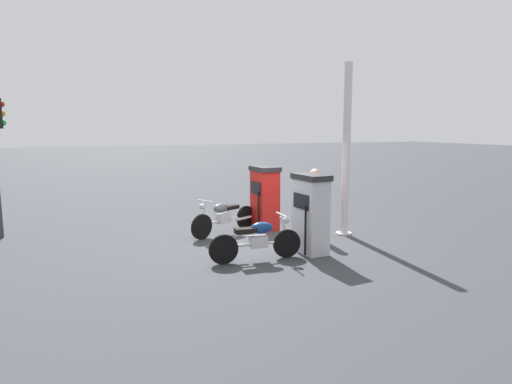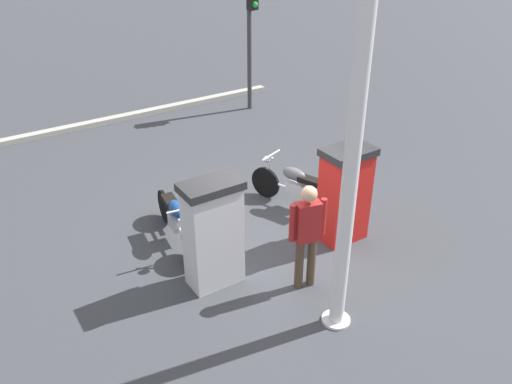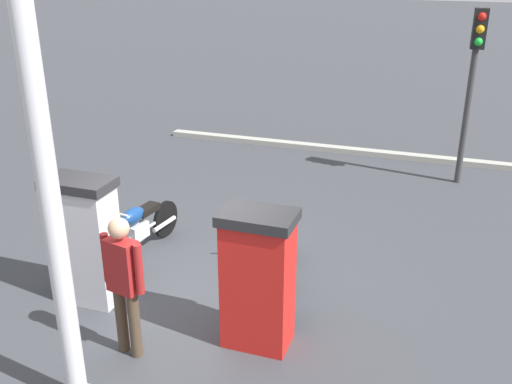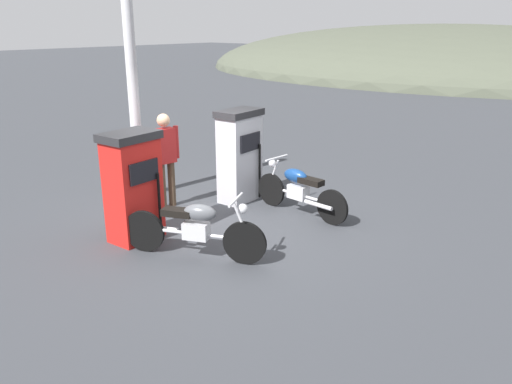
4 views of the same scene
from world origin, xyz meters
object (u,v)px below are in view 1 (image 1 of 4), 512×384
object	(u,v)px
motorcycle_far_pump	(258,238)
attendant_person	(314,198)
canopy_support_pole	(346,154)
fuel_pump_far	(310,213)
fuel_pump_near	(265,197)
motorcycle_near_pump	(224,216)

from	to	relation	value
motorcycle_far_pump	attendant_person	size ratio (longest dim) A/B	1.15
canopy_support_pole	motorcycle_far_pump	bearing A→B (deg)	22.08
fuel_pump_far	canopy_support_pole	distance (m)	2.29
attendant_person	fuel_pump_far	bearing A→B (deg)	56.09
fuel_pump_near	motorcycle_far_pump	world-z (taller)	fuel_pump_near
canopy_support_pole	motorcycle_near_pump	bearing A→B (deg)	-23.09
fuel_pump_far	canopy_support_pole	world-z (taller)	canopy_support_pole
motorcycle_near_pump	attendant_person	bearing A→B (deg)	149.53
attendant_person	motorcycle_near_pump	bearing A→B (deg)	-30.47
fuel_pump_far	motorcycle_far_pump	world-z (taller)	fuel_pump_far
fuel_pump_far	attendant_person	world-z (taller)	fuel_pump_far
motorcycle_far_pump	attendant_person	xyz separation A→B (m)	(-2.05, -1.23, 0.52)
fuel_pump_far	motorcycle_near_pump	size ratio (longest dim) A/B	0.86
motorcycle_far_pump	fuel_pump_far	bearing A→B (deg)	-175.64
motorcycle_near_pump	motorcycle_far_pump	size ratio (longest dim) A/B	1.01
fuel_pump_near	attendant_person	world-z (taller)	attendant_person
fuel_pump_far	canopy_support_pole	bearing A→B (deg)	-146.31
motorcycle_far_pump	canopy_support_pole	bearing A→B (deg)	-157.92
fuel_pump_near	canopy_support_pole	bearing A→B (deg)	140.75
fuel_pump_near	canopy_support_pole	world-z (taller)	canopy_support_pole
fuel_pump_far	motorcycle_far_pump	size ratio (longest dim) A/B	0.87
fuel_pump_far	motorcycle_near_pump	world-z (taller)	fuel_pump_far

